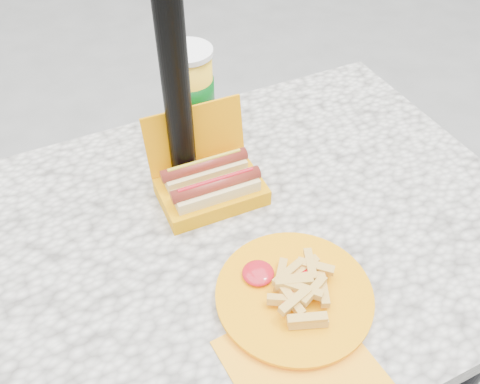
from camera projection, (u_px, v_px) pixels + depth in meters
name	position (u px, v px, depth m)	size (l,w,h in m)	color
picnic_table	(219.00, 271.00, 1.02)	(1.20, 0.80, 0.75)	beige
umbrella_pole	(169.00, 21.00, 0.80)	(0.05, 0.05, 2.20)	black
hotdog_box	(210.00, 182.00, 0.99)	(0.20, 0.16, 0.16)	orange
fries_plate	(295.00, 299.00, 0.83)	(0.29, 0.35, 0.05)	#FFA116
soda_cup	(190.00, 91.00, 1.10)	(0.11, 0.11, 0.20)	yellow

